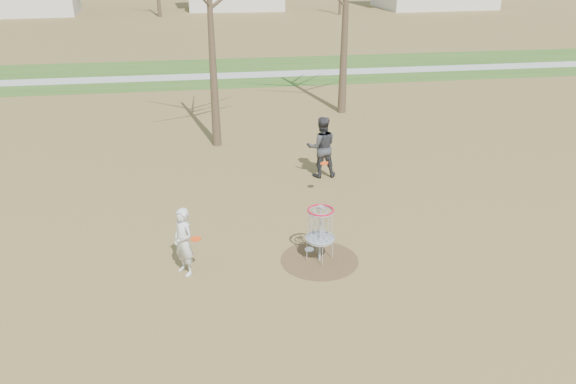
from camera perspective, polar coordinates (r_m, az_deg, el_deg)
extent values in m
plane|color=brown|center=(13.08, 3.21, -6.92)|extent=(160.00, 160.00, 0.00)
cube|color=#2D5119|center=(32.74, -4.55, 12.11)|extent=(160.00, 8.00, 0.01)
cube|color=#9E9E99|center=(31.76, -4.40, 11.77)|extent=(160.00, 1.50, 0.01)
cylinder|color=#47331E|center=(13.07, 3.21, -6.90)|extent=(1.80, 1.80, 0.01)
imported|color=silver|center=(12.41, -10.57, -5.00)|extent=(0.64, 0.68, 1.56)
imported|color=#313136|center=(17.34, 3.42, 4.59)|extent=(0.95, 0.75, 1.92)
cylinder|color=white|center=(13.45, 2.18, -5.85)|extent=(0.22, 0.22, 0.02)
cylinder|color=#FF450D|center=(15.74, 3.71, 2.93)|extent=(0.22, 0.22, 0.07)
cylinder|color=#F9400D|center=(12.05, -9.34, -4.72)|extent=(0.22, 0.22, 0.02)
cylinder|color=#9EA3AD|center=(12.74, 3.28, -4.32)|extent=(0.05, 0.05, 1.35)
cylinder|color=#9EA3AD|center=(12.80, 3.27, -4.81)|extent=(0.64, 0.64, 0.04)
torus|color=#9EA3AD|center=(12.48, 3.34, -1.99)|extent=(0.60, 0.60, 0.04)
torus|color=red|center=(12.47, 3.35, -1.85)|extent=(0.60, 0.60, 0.04)
cone|color=#382B1E|center=(19.68, -7.78, 15.14)|extent=(0.32, 0.32, 7.50)
cone|color=#382B1E|center=(23.84, 5.87, 17.96)|extent=(0.36, 0.36, 8.50)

